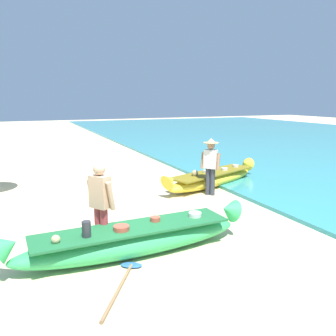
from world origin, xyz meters
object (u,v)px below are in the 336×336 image
Objects in this scene: boat_green_foreground at (134,239)px; boat_yellow_midground at (212,178)px; paddle at (124,280)px; person_vendor_hatted at (211,163)px; person_tourist_customer at (100,202)px.

boat_green_foreground reaches higher than boat_yellow_midground.
boat_yellow_midground is 6.25m from paddle.
person_vendor_hatted is at bearing 41.99° from boat_green_foreground.
person_vendor_hatted reaches higher than paddle.
boat_green_foreground is at bearing -41.20° from person_tourist_customer.
person_tourist_customer reaches higher than boat_green_foreground.
boat_green_foreground is 0.89m from person_tourist_customer.
boat_green_foreground is 2.74× the size of person_tourist_customer.
person_tourist_customer reaches higher than boat_yellow_midground.
person_tourist_customer is 1.09× the size of paddle.
person_tourist_customer is (-0.47, 0.41, 0.63)m from boat_green_foreground.
boat_green_foreground is at bearing -135.42° from boat_yellow_midground.
person_tourist_customer is at bearing 91.76° from paddle.
boat_yellow_midground is (3.81, 3.75, -0.03)m from boat_green_foreground.
paddle is (-3.67, -3.75, -0.92)m from person_vendor_hatted.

